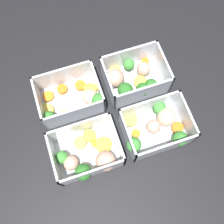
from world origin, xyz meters
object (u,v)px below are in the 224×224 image
(container_far_left, at_px, (73,99))
(container_far_right, at_px, (132,78))
(container_near_right, at_px, (158,127))
(container_near_left, at_px, (88,155))

(container_far_left, height_order, container_far_right, same)
(container_far_left, relative_size, container_far_right, 1.08)
(container_far_left, bearing_deg, container_near_right, -37.71)
(container_near_left, xyz_separation_m, container_far_left, (0.01, 0.15, -0.00))
(container_near_right, distance_m, container_far_left, 0.22)
(container_far_right, bearing_deg, container_far_left, -177.91)
(container_near_left, relative_size, container_far_right, 0.95)
(container_near_left, height_order, container_far_right, same)
(container_near_right, distance_m, container_far_right, 0.14)
(container_far_right, bearing_deg, container_near_left, -137.13)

